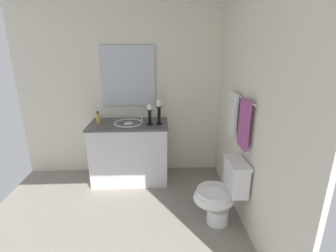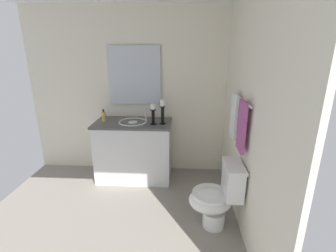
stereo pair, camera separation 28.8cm
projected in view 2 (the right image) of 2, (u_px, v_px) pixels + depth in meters
floor at (111, 215)px, 2.85m from camera, size 2.44×2.95×0.02m
wall_back at (249, 116)px, 2.39m from camera, size 2.44×0.04×2.45m
wall_left at (128, 93)px, 3.63m from camera, size 0.04×2.95×2.45m
vanity_cabinet at (134, 150)px, 3.56m from camera, size 0.58×1.10×0.87m
sink_basin at (133, 125)px, 3.44m from camera, size 0.40×0.40×0.24m
mirror at (135, 76)px, 3.50m from camera, size 0.02×0.75×0.84m
candle_holder_tall at (163, 111)px, 3.30m from camera, size 0.09×0.09×0.34m
candle_holder_short at (153, 114)px, 3.29m from camera, size 0.09×0.09×0.28m
soap_bottle at (104, 117)px, 3.42m from camera, size 0.06×0.06×0.18m
toilet at (217, 197)px, 2.56m from camera, size 0.39×0.54×0.75m
towel_bar at (241, 99)px, 2.48m from camera, size 0.77×0.02×0.02m
towel_near_vanity at (234, 116)px, 2.74m from camera, size 0.25×0.03×0.50m
towel_center at (242, 126)px, 2.37m from camera, size 0.24×0.03×0.51m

